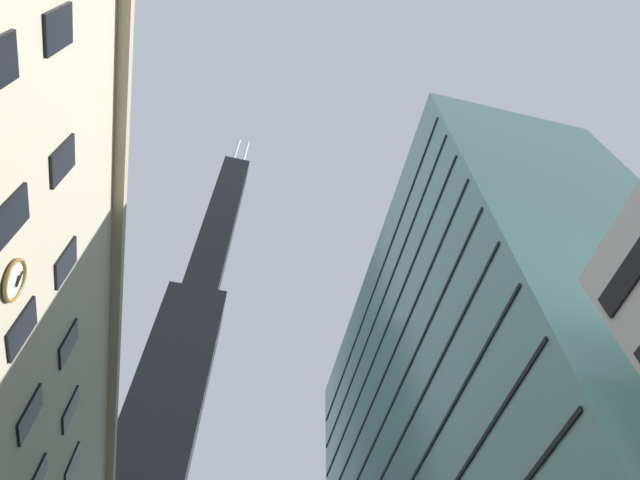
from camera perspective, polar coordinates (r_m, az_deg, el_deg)
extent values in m
cube|color=tan|center=(41.37, -20.88, -13.24)|extent=(0.70, 58.23, 0.60)
cube|color=black|center=(20.18, -29.66, 2.14)|extent=(0.14, 1.40, 2.20)
cube|color=black|center=(23.31, -28.80, -8.15)|extent=(0.14, 1.40, 2.20)
cube|color=black|center=(27.00, -28.13, -15.82)|extent=(0.14, 1.40, 2.20)
cube|color=black|center=(21.57, -25.76, 19.31)|extent=(0.14, 1.40, 2.20)
cube|color=black|center=(23.48, -25.39, 7.53)|extent=(0.14, 1.40, 2.20)
cube|color=black|center=(26.21, -25.11, -2.15)|extent=(0.14, 1.40, 2.20)
cube|color=black|center=(29.55, -24.88, -9.82)|extent=(0.14, 1.40, 2.20)
cube|color=black|center=(33.30, -24.70, -15.85)|extent=(0.14, 1.40, 2.20)
cube|color=black|center=(37.35, -24.54, -20.62)|extent=(0.14, 1.40, 2.20)
torus|color=olive|center=(21.40, -29.33, -3.70)|extent=(0.14, 1.58, 1.58)
cylinder|color=silver|center=(21.42, -29.43, -3.68)|extent=(0.05, 1.36, 1.36)
cube|color=black|center=(21.56, -29.10, -3.79)|extent=(0.03, 0.35, 0.33)
cube|color=black|center=(21.65, -28.97, -3.61)|extent=(0.03, 0.35, 0.55)
cube|color=black|center=(136.30, -15.83, -16.65)|extent=(15.99, 15.99, 71.29)
cube|color=black|center=(195.80, -10.48, 1.55)|extent=(10.28, 10.28, 89.12)
cylinder|color=silver|center=(247.41, -8.85, 8.93)|extent=(1.20, 1.20, 29.23)
cylinder|color=silver|center=(247.22, -7.91, 8.76)|extent=(1.20, 1.20, 29.23)
cube|color=black|center=(47.06, 7.43, -21.82)|extent=(0.12, 42.80, 0.24)
cube|color=black|center=(49.41, 6.91, -18.01)|extent=(0.12, 42.80, 0.24)
cube|color=black|center=(51.97, 6.45, -14.56)|extent=(0.12, 42.80, 0.24)
cube|color=black|center=(54.70, 6.05, -11.45)|extent=(0.12, 42.80, 0.24)
cube|color=black|center=(57.58, 5.70, -8.63)|extent=(0.12, 42.80, 0.24)
cube|color=black|center=(60.59, 5.38, -6.09)|extent=(0.12, 42.80, 0.24)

